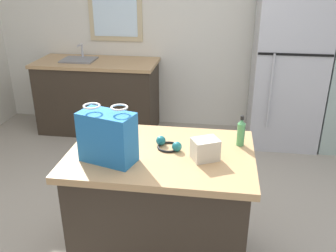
{
  "coord_description": "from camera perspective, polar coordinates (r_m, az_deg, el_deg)",
  "views": [
    {
      "loc": [
        0.34,
        -2.27,
        1.97
      ],
      "look_at": [
        -0.01,
        0.1,
        0.93
      ],
      "focal_mm": 39.52,
      "sensor_mm": 36.0,
      "label": 1
    }
  ],
  "objects": [
    {
      "name": "refrigerator",
      "position": [
        4.46,
        17.99,
        8.61
      ],
      "size": [
        0.77,
        0.72,
        1.83
      ],
      "color": "#B7B7BC",
      "rests_on": "ground"
    },
    {
      "name": "ground",
      "position": [
        3.02,
        -0.07,
        -17.24
      ],
      "size": [
        6.29,
        6.29,
        0.0
      ],
      "primitive_type": "plane",
      "color": "#9E9384"
    },
    {
      "name": "ear_defenders",
      "position": [
        2.4,
        0.11,
        -2.92
      ],
      "size": [
        0.21,
        0.21,
        0.06
      ],
      "color": "black",
      "rests_on": "kitchen_island"
    },
    {
      "name": "shopping_bag",
      "position": [
        2.22,
        -9.31,
        -1.67
      ],
      "size": [
        0.36,
        0.25,
        0.36
      ],
      "color": "#236BAD",
      "rests_on": "kitchen_island"
    },
    {
      "name": "back_wall",
      "position": [
        4.74,
        4.16,
        15.68
      ],
      "size": [
        5.24,
        0.13,
        2.67
      ],
      "color": "silver",
      "rests_on": "ground"
    },
    {
      "name": "sink_counter",
      "position": [
        4.8,
        -10.71,
        4.67
      ],
      "size": [
        1.49,
        0.67,
        1.09
      ],
      "color": "#33281E",
      "rests_on": "ground"
    },
    {
      "name": "kitchen_island",
      "position": [
        2.6,
        -0.98,
        -12.55
      ],
      "size": [
        1.18,
        0.82,
        0.88
      ],
      "color": "#33281E",
      "rests_on": "ground"
    },
    {
      "name": "small_box",
      "position": [
        2.26,
        5.76,
        -3.59
      ],
      "size": [
        0.19,
        0.18,
        0.13
      ],
      "primitive_type": "cube",
      "rotation": [
        0.0,
        0.0,
        0.47
      ],
      "color": "beige",
      "rests_on": "kitchen_island"
    },
    {
      "name": "bottle",
      "position": [
        2.46,
        11.19,
        -0.96
      ],
      "size": [
        0.05,
        0.05,
        0.21
      ],
      "color": "#4C9956",
      "rests_on": "kitchen_island"
    }
  ]
}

